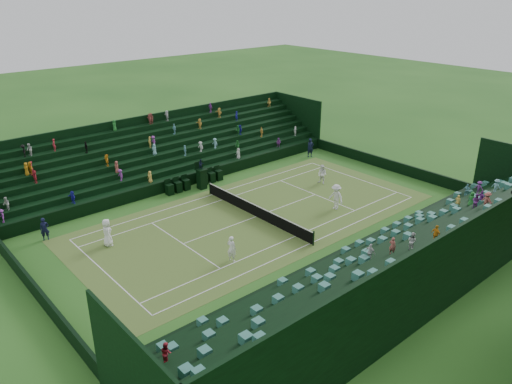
{
  "coord_description": "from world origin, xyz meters",
  "views": [
    {
      "loc": [
        25.25,
        -21.8,
        16.0
      ],
      "look_at": [
        0.0,
        0.0,
        2.0
      ],
      "focal_mm": 35.0,
      "sensor_mm": 36.0,
      "label": 1
    }
  ],
  "objects_px": {
    "player_far_west": "(322,174)",
    "player_far_east": "(336,197)",
    "player_near_east": "(232,249)",
    "tennis_net": "(256,210)",
    "player_near_west": "(107,233)",
    "umpire_chair": "(201,176)"
  },
  "relations": [
    {
      "from": "player_far_west",
      "to": "player_far_east",
      "type": "xyz_separation_m",
      "value": [
        4.22,
        -3.12,
        0.16
      ]
    },
    {
      "from": "player_near_east",
      "to": "player_far_west",
      "type": "bearing_deg",
      "value": -88.58
    },
    {
      "from": "tennis_net",
      "to": "player_near_west",
      "type": "bearing_deg",
      "value": -106.66
    },
    {
      "from": "player_far_west",
      "to": "player_far_east",
      "type": "bearing_deg",
      "value": -45.47
    },
    {
      "from": "tennis_net",
      "to": "umpire_chair",
      "type": "height_order",
      "value": "umpire_chair"
    },
    {
      "from": "tennis_net",
      "to": "umpire_chair",
      "type": "xyz_separation_m",
      "value": [
        -7.2,
        0.19,
        0.59
      ]
    },
    {
      "from": "player_near_east",
      "to": "player_far_west",
      "type": "relative_size",
      "value": 1.01
    },
    {
      "from": "player_near_west",
      "to": "player_far_east",
      "type": "relative_size",
      "value": 0.95
    },
    {
      "from": "player_near_east",
      "to": "player_far_west",
      "type": "distance_m",
      "value": 14.84
    },
    {
      "from": "player_near_west",
      "to": "player_near_east",
      "type": "relative_size",
      "value": 1.1
    },
    {
      "from": "umpire_chair",
      "to": "player_far_east",
      "type": "relative_size",
      "value": 1.29
    },
    {
      "from": "player_far_east",
      "to": "player_far_west",
      "type": "bearing_deg",
      "value": 144.04
    },
    {
      "from": "tennis_net",
      "to": "player_far_east",
      "type": "height_order",
      "value": "player_far_east"
    },
    {
      "from": "umpire_chair",
      "to": "player_near_east",
      "type": "relative_size",
      "value": 1.51
    },
    {
      "from": "tennis_net",
      "to": "player_far_west",
      "type": "relative_size",
      "value": 6.86
    },
    {
      "from": "player_near_west",
      "to": "player_far_west",
      "type": "xyz_separation_m",
      "value": [
        1.75,
        18.86,
        -0.1
      ]
    },
    {
      "from": "tennis_net",
      "to": "player_near_east",
      "type": "xyz_separation_m",
      "value": [
        3.82,
        -5.29,
        0.34
      ]
    },
    {
      "from": "tennis_net",
      "to": "player_far_west",
      "type": "distance_m",
      "value": 8.74
    },
    {
      "from": "umpire_chair",
      "to": "player_far_west",
      "type": "distance_m",
      "value": 10.31
    },
    {
      "from": "tennis_net",
      "to": "player_near_west",
      "type": "relative_size",
      "value": 6.12
    },
    {
      "from": "player_near_west",
      "to": "player_near_east",
      "type": "height_order",
      "value": "player_near_west"
    },
    {
      "from": "umpire_chair",
      "to": "player_far_east",
      "type": "distance_m",
      "value": 11.43
    }
  ]
}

